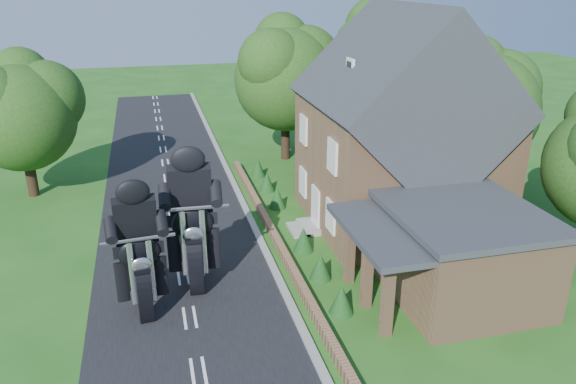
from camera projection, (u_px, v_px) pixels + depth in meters
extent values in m
plane|color=#1F5317|center=(190.00, 318.00, 19.82)|extent=(120.00, 120.00, 0.00)
cube|color=black|center=(190.00, 318.00, 19.81)|extent=(7.00, 80.00, 0.02)
cube|color=gray|center=(290.00, 302.00, 20.63)|extent=(0.30, 80.00, 0.12)
cube|color=#966D4C|center=(276.00, 239.00, 25.25)|extent=(0.30, 22.00, 0.40)
cube|color=#966D4C|center=(398.00, 163.00, 26.56)|extent=(8.00, 8.00, 6.00)
cube|color=#2A2D32|center=(403.00, 100.00, 25.47)|extent=(8.48, 8.64, 8.48)
cube|color=#966D4C|center=(450.00, 26.00, 24.76)|extent=(0.60, 0.90, 1.60)
cube|color=white|center=(350.00, 69.00, 24.33)|extent=(0.12, 0.80, 0.90)
cube|color=black|center=(349.00, 69.00, 24.31)|extent=(0.04, 0.55, 0.65)
cube|color=white|center=(315.00, 209.00, 26.33)|extent=(0.10, 1.10, 2.10)
cube|color=gray|center=(308.00, 227.00, 26.58)|extent=(0.80, 1.60, 0.30)
cube|color=gray|center=(298.00, 229.00, 26.49)|extent=(0.80, 1.60, 0.15)
cube|color=white|center=(330.00, 216.00, 24.14)|extent=(0.10, 1.10, 1.40)
cube|color=black|center=(330.00, 216.00, 24.14)|extent=(0.04, 0.92, 1.22)
cube|color=white|center=(303.00, 182.00, 28.12)|extent=(0.10, 1.10, 1.40)
cube|color=black|center=(302.00, 182.00, 28.11)|extent=(0.04, 0.92, 1.22)
cube|color=white|center=(332.00, 157.00, 23.16)|extent=(0.10, 1.10, 1.40)
cube|color=black|center=(332.00, 157.00, 23.16)|extent=(0.04, 0.92, 1.22)
cube|color=white|center=(303.00, 130.00, 27.14)|extent=(0.10, 1.10, 1.40)
cube|color=black|center=(303.00, 130.00, 27.13)|extent=(0.04, 0.92, 1.22)
cube|color=#966D4C|center=(461.00, 255.00, 20.81)|extent=(5.00, 5.60, 3.20)
cube|color=#2A2D32|center=(466.00, 213.00, 20.18)|extent=(5.30, 5.94, 0.24)
cube|color=#2A2D32|center=(385.00, 231.00, 19.61)|extent=(2.60, 5.32, 0.22)
cube|color=#966D4C|center=(388.00, 298.00, 18.41)|extent=(0.35, 0.35, 2.80)
cube|color=#966D4C|center=(367.00, 272.00, 20.03)|extent=(0.35, 0.35, 2.80)
cube|color=#966D4C|center=(350.00, 250.00, 21.66)|extent=(0.35, 0.35, 2.80)
cylinder|color=black|center=(478.00, 166.00, 30.73)|extent=(0.56, 0.56, 3.00)
sphere|color=#1E4012|center=(485.00, 110.00, 29.59)|extent=(6.00, 6.00, 6.00)
sphere|color=#1E4012|center=(503.00, 89.00, 30.12)|extent=(4.32, 4.32, 4.32)
sphere|color=#1E4012|center=(480.00, 91.00, 28.10)|extent=(3.72, 3.72, 3.72)
sphere|color=#1E4012|center=(479.00, 66.00, 29.94)|extent=(3.30, 3.30, 3.30)
cylinder|color=black|center=(382.00, 130.00, 36.82)|extent=(0.56, 0.56, 3.60)
sphere|color=#1E4012|center=(385.00, 72.00, 35.45)|extent=(7.20, 7.20, 7.20)
sphere|color=#1E4012|center=(405.00, 52.00, 36.08)|extent=(5.18, 5.18, 5.18)
sphere|color=#1E4012|center=(374.00, 51.00, 33.67)|extent=(4.46, 4.46, 4.46)
sphere|color=#1E4012|center=(380.00, 28.00, 35.86)|extent=(3.96, 3.96, 3.96)
cylinder|color=black|center=(289.00, 133.00, 36.39)|extent=(0.56, 0.56, 3.40)
sphere|color=#1E4012|center=(289.00, 80.00, 35.13)|extent=(6.40, 6.40, 6.40)
sphere|color=#1E4012|center=(309.00, 62.00, 35.69)|extent=(4.61, 4.61, 4.61)
sphere|color=#1E4012|center=(275.00, 62.00, 33.54)|extent=(3.97, 3.97, 3.97)
sphere|color=#1E4012|center=(286.00, 41.00, 35.50)|extent=(3.52, 3.52, 3.52)
cylinder|color=black|center=(35.00, 171.00, 30.34)|extent=(0.56, 0.56, 2.80)
sphere|color=#1E4012|center=(26.00, 118.00, 29.28)|extent=(5.60, 5.60, 5.60)
sphere|color=#1E4012|center=(51.00, 98.00, 29.77)|extent=(4.03, 4.03, 4.03)
sphere|color=#1E4012|center=(25.00, 76.00, 29.60)|extent=(3.08, 3.08, 3.08)
cone|color=#123A14|center=(342.00, 299.00, 19.93)|extent=(0.90, 0.90, 1.10)
cone|color=#123A14|center=(321.00, 266.00, 22.19)|extent=(0.90, 0.90, 1.10)
cone|color=#123A14|center=(303.00, 239.00, 24.44)|extent=(0.90, 0.90, 1.10)
cone|color=#123A14|center=(277.00, 198.00, 28.96)|extent=(0.90, 0.90, 1.10)
cone|color=#123A14|center=(267.00, 182.00, 31.22)|extent=(0.90, 0.90, 1.10)
cone|color=#123A14|center=(258.00, 168.00, 33.48)|extent=(0.90, 0.90, 1.10)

